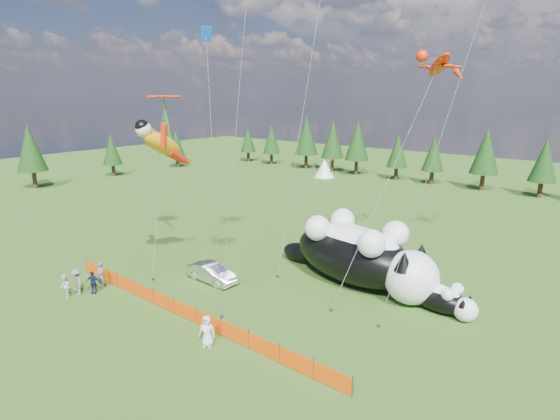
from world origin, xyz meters
name	(u,v)px	position (x,y,z in m)	size (l,w,h in m)	color
ground	(222,300)	(0.00, 0.00, 0.00)	(160.00, 160.00, 0.00)	#153309
safety_fence	(185,311)	(0.00, -3.00, 0.50)	(22.06, 0.06, 1.10)	#262626
tree_line	(453,158)	(0.00, 45.00, 4.00)	(90.00, 4.00, 8.00)	black
festival_tents	(533,194)	(11.00, 40.00, 1.40)	(50.00, 3.20, 2.80)	white
cat_large	(360,254)	(5.57, 7.66, 2.19)	(12.73, 5.74, 4.60)	black
cat_small	(440,297)	(11.27, 7.16, 0.90)	(5.20, 2.49, 1.89)	black
car	(212,273)	(-2.66, 1.60, 0.64)	(1.35, 3.88, 1.28)	silver
spectator_a	(101,275)	(-7.73, -3.75, 0.93)	(0.68, 0.45, 1.87)	slate
spectator_b	(65,286)	(-8.22, -5.95, 0.78)	(0.76, 0.45, 1.56)	silver
spectator_c	(93,282)	(-7.41, -4.50, 0.77)	(0.90, 0.46, 1.54)	#161B3E
spectator_d	(77,282)	(-8.08, -5.20, 0.88)	(1.13, 0.58, 1.75)	slate
spectator_e	(207,331)	(3.12, -4.12, 0.85)	(0.83, 0.54, 1.71)	silver
superhero_kite	(162,144)	(-5.42, 0.22, 9.55)	(4.34, 4.78, 11.54)	orange
gecko_kite	(439,66)	(7.56, 14.12, 14.60)	(5.20, 14.11, 18.26)	red
flower_kite	(164,99)	(-8.92, 3.31, 12.35)	(4.39, 5.70, 13.36)	red
diamond_kite_a	(246,2)	(-1.85, 4.80, 18.34)	(1.40, 4.16, 20.00)	blue
diamond_kite_c	(207,48)	(0.70, -1.11, 15.00)	(1.30, 1.12, 16.46)	blue
diamond_kite_d	(319,9)	(-0.43, 11.04, 18.67)	(1.47, 6.93, 20.84)	#0C8C91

